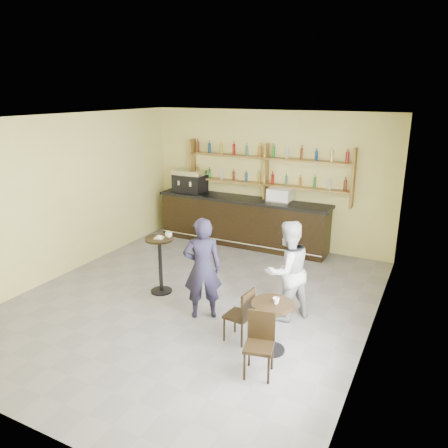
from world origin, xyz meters
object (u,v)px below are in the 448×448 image
at_px(pedestal_table, 160,265).
at_px(man_main, 202,268).
at_px(cafe_table, 272,327).
at_px(patron_second, 287,271).
at_px(pastry_case, 280,196).
at_px(chair_south, 259,346).
at_px(bar_counter, 242,221).
at_px(chair_west, 238,315).
at_px(espresso_machine, 190,181).

distance_m(pedestal_table, man_main, 1.27).
relative_size(cafe_table, patron_second, 0.46).
bearing_deg(pastry_case, chair_south, -71.50).
relative_size(bar_counter, pedestal_table, 4.01).
bearing_deg(pedestal_table, patron_second, 3.37).
relative_size(chair_west, chair_south, 0.97).
bearing_deg(chair_west, cafe_table, 91.16).
xyz_separation_m(espresso_machine, cafe_table, (3.76, -4.00, -1.05)).
height_order(man_main, chair_west, man_main).
height_order(pastry_case, patron_second, patron_second).
relative_size(chair_south, patron_second, 0.51).
relative_size(espresso_machine, chair_west, 0.94).
relative_size(pedestal_table, cafe_table, 1.39).
xyz_separation_m(bar_counter, patron_second, (2.16, -2.98, 0.26)).
height_order(espresso_machine, chair_west, espresso_machine).
xyz_separation_m(pedestal_table, chair_west, (1.98, -0.84, -0.12)).
distance_m(pastry_case, patron_second, 3.25).
bearing_deg(patron_second, pedestal_table, -50.87).
bearing_deg(pastry_case, patron_second, -66.25).
height_order(bar_counter, pastry_case, pastry_case).
height_order(pastry_case, chair_south, pastry_case).
bearing_deg(bar_counter, espresso_machine, 180.00).
bearing_deg(patron_second, cafe_table, 43.58).
distance_m(espresso_machine, pastry_case, 2.40).
height_order(chair_south, patron_second, patron_second).
xyz_separation_m(chair_west, patron_second, (0.41, 0.98, 0.42)).
xyz_separation_m(pedestal_table, chair_south, (2.58, -1.49, -0.10)).
distance_m(pastry_case, cafe_table, 4.33).
bearing_deg(cafe_table, espresso_machine, 133.19).
xyz_separation_m(espresso_machine, chair_south, (3.81, -4.60, -1.01)).
relative_size(man_main, chair_west, 2.05).
height_order(espresso_machine, pastry_case, espresso_machine).
relative_size(espresso_machine, patron_second, 0.47).
relative_size(pastry_case, man_main, 0.32).
height_order(espresso_machine, patron_second, espresso_machine).
height_order(espresso_machine, man_main, espresso_machine).
height_order(man_main, patron_second, man_main).
xyz_separation_m(pastry_case, patron_second, (1.22, -2.98, -0.48)).
bearing_deg(espresso_machine, chair_west, -47.55).
distance_m(bar_counter, chair_west, 4.33).
bearing_deg(pedestal_table, chair_south, -29.92).
distance_m(bar_counter, chair_south, 5.17).
xyz_separation_m(man_main, chair_south, (1.43, -1.05, -0.43)).
height_order(chair_west, patron_second, patron_second).
height_order(espresso_machine, pedestal_table, espresso_machine).
xyz_separation_m(espresso_machine, man_main, (2.37, -3.56, -0.58)).
bearing_deg(chair_south, patron_second, 84.25).
height_order(pedestal_table, chair_west, pedestal_table).
xyz_separation_m(man_main, chair_west, (0.83, -0.40, -0.44)).
bearing_deg(cafe_table, chair_west, 174.81).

